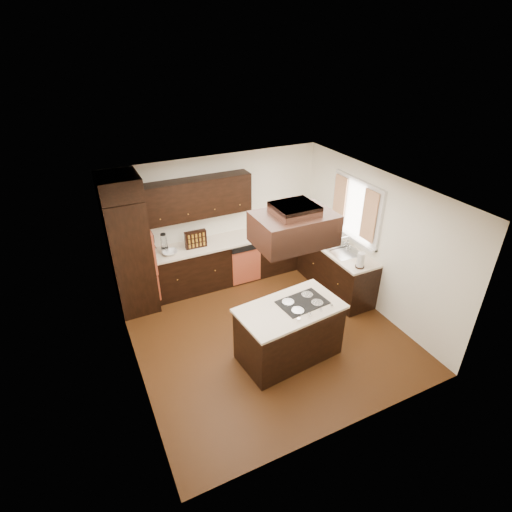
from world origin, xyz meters
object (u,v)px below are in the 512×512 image
at_px(range_hood, 294,228).
at_px(island, 289,333).
at_px(oven_column, 131,255).
at_px(spice_rack, 196,239).

bearing_deg(range_hood, island, -115.25).
distance_m(island, range_hood, 1.72).
relative_size(oven_column, range_hood, 2.02).
bearing_deg(island, spice_rack, 99.30).
distance_m(oven_column, island, 3.03).
height_order(range_hood, spice_rack, range_hood).
height_order(island, range_hood, range_hood).
bearing_deg(oven_column, spice_rack, 2.09).
bearing_deg(spice_rack, island, -73.57).
relative_size(island, range_hood, 1.42).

